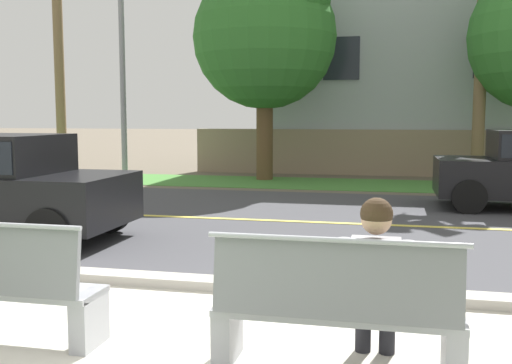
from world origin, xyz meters
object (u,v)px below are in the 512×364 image
object	(u,v)px
bench_right	(336,312)
seated_person_grey	(375,277)
streetlamp	(124,25)
shade_tree_far_left	(269,26)

from	to	relation	value
bench_right	seated_person_grey	xyz separation A→B (m)	(0.26, 0.17, 0.22)
bench_right	seated_person_grey	world-z (taller)	seated_person_grey
seated_person_grey	streetlamp	bearing A→B (deg)	122.21
seated_person_grey	shade_tree_far_left	size ratio (longest dim) A/B	0.19
bench_right	seated_person_grey	distance (m)	0.38
bench_right	shade_tree_far_left	size ratio (longest dim) A/B	0.26
streetlamp	shade_tree_far_left	world-z (taller)	streetlamp
bench_right	shade_tree_far_left	world-z (taller)	shade_tree_far_left
shade_tree_far_left	streetlamp	bearing A→B (deg)	-168.27
streetlamp	shade_tree_far_left	xyz separation A→B (m)	(3.92, 0.81, -0.04)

